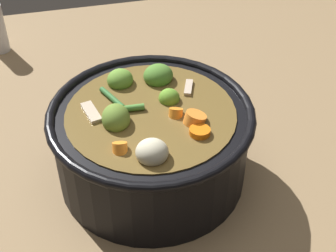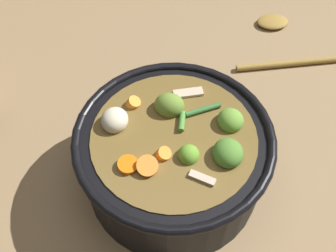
# 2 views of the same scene
# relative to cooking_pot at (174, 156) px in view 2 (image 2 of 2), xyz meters

# --- Properties ---
(ground_plane) EXTENTS (1.10, 1.10, 0.00)m
(ground_plane) POSITION_rel_cooking_pot_xyz_m (-0.00, -0.00, -0.06)
(ground_plane) COLOR #8C704C
(cooking_pot) EXTENTS (0.28, 0.28, 0.14)m
(cooking_pot) POSITION_rel_cooking_pot_xyz_m (0.00, 0.00, 0.00)
(cooking_pot) COLOR black
(cooking_pot) RESTS_ON ground_plane
(wooden_spoon) EXTENTS (0.21, 0.18, 0.01)m
(wooden_spoon) POSITION_rel_cooking_pot_xyz_m (0.20, 0.33, -0.06)
(wooden_spoon) COLOR olive
(wooden_spoon) RESTS_ON ground_plane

